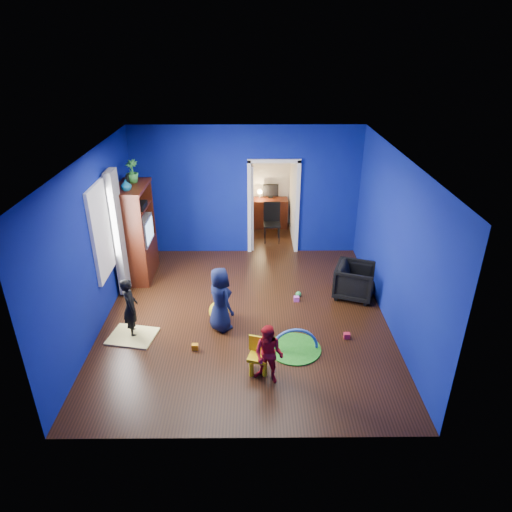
{
  "coord_description": "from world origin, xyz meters",
  "views": [
    {
      "loc": [
        0.13,
        -6.91,
        4.62
      ],
      "look_at": [
        0.19,
        0.4,
        1.02
      ],
      "focal_mm": 32.0,
      "sensor_mm": 36.0,
      "label": 1
    }
  ],
  "objects_px": {
    "tv_armoire": "(136,232)",
    "kid_chair": "(258,358)",
    "toddler_red": "(269,355)",
    "child_navy": "(220,299)",
    "study_desk": "(270,213)",
    "child_black": "(130,307)",
    "vase": "(126,185)",
    "play_mat": "(295,349)",
    "hopper_ball": "(219,311)",
    "folding_chair": "(272,224)",
    "armchair": "(355,281)",
    "crt_tv": "(138,231)"
  },
  "relations": [
    {
      "from": "toddler_red",
      "to": "folding_chair",
      "type": "xyz_separation_m",
      "value": [
        0.24,
        4.98,
        -0.01
      ]
    },
    {
      "from": "toddler_red",
      "to": "kid_chair",
      "type": "relative_size",
      "value": 1.87
    },
    {
      "from": "toddler_red",
      "to": "crt_tv",
      "type": "height_order",
      "value": "crt_tv"
    },
    {
      "from": "play_mat",
      "to": "armchair",
      "type": "bearing_deg",
      "value": 52.17
    },
    {
      "from": "vase",
      "to": "hopper_ball",
      "type": "distance_m",
      "value": 2.92
    },
    {
      "from": "child_black",
      "to": "study_desk",
      "type": "distance_m",
      "value": 5.38
    },
    {
      "from": "toddler_red",
      "to": "child_navy",
      "type": "bearing_deg",
      "value": 143.15
    },
    {
      "from": "child_black",
      "to": "crt_tv",
      "type": "bearing_deg",
      "value": -13.24
    },
    {
      "from": "study_desk",
      "to": "vase",
      "type": "bearing_deg",
      "value": -133.39
    },
    {
      "from": "crt_tv",
      "to": "kid_chair",
      "type": "height_order",
      "value": "crt_tv"
    },
    {
      "from": "child_navy",
      "to": "toddler_red",
      "type": "bearing_deg",
      "value": 173.83
    },
    {
      "from": "child_navy",
      "to": "hopper_ball",
      "type": "bearing_deg",
      "value": -25.09
    },
    {
      "from": "hopper_ball",
      "to": "study_desk",
      "type": "height_order",
      "value": "study_desk"
    },
    {
      "from": "child_navy",
      "to": "play_mat",
      "type": "relative_size",
      "value": 1.36
    },
    {
      "from": "kid_chair",
      "to": "vase",
      "type": "bearing_deg",
      "value": 147.01
    },
    {
      "from": "folding_chair",
      "to": "hopper_ball",
      "type": "bearing_deg",
      "value": -107.44
    },
    {
      "from": "child_navy",
      "to": "tv_armoire",
      "type": "relative_size",
      "value": 0.59
    },
    {
      "from": "toddler_red",
      "to": "child_black",
      "type": "bearing_deg",
      "value": 175.36
    },
    {
      "from": "child_navy",
      "to": "folding_chair",
      "type": "bearing_deg",
      "value": -51.99
    },
    {
      "from": "armchair",
      "to": "toddler_red",
      "type": "xyz_separation_m",
      "value": [
        -1.74,
        -2.38,
        0.13
      ]
    },
    {
      "from": "child_black",
      "to": "crt_tv",
      "type": "height_order",
      "value": "crt_tv"
    },
    {
      "from": "armchair",
      "to": "study_desk",
      "type": "height_order",
      "value": "study_desk"
    },
    {
      "from": "crt_tv",
      "to": "hopper_ball",
      "type": "bearing_deg",
      "value": -44.45
    },
    {
      "from": "folding_chair",
      "to": "crt_tv",
      "type": "bearing_deg",
      "value": -148.21
    },
    {
      "from": "child_navy",
      "to": "study_desk",
      "type": "bearing_deg",
      "value": -48.85
    },
    {
      "from": "toddler_red",
      "to": "folding_chair",
      "type": "height_order",
      "value": "toddler_red"
    },
    {
      "from": "kid_chair",
      "to": "child_black",
      "type": "bearing_deg",
      "value": 170.78
    },
    {
      "from": "child_black",
      "to": "kid_chair",
      "type": "distance_m",
      "value": 2.34
    },
    {
      "from": "armchair",
      "to": "study_desk",
      "type": "bearing_deg",
      "value": 42.9
    },
    {
      "from": "child_navy",
      "to": "child_black",
      "type": "bearing_deg",
      "value": 59.53
    },
    {
      "from": "child_navy",
      "to": "folding_chair",
      "type": "distance_m",
      "value": 3.79
    },
    {
      "from": "play_mat",
      "to": "hopper_ball",
      "type": "bearing_deg",
      "value": 146.09
    },
    {
      "from": "armchair",
      "to": "kid_chair",
      "type": "relative_size",
      "value": 1.47
    },
    {
      "from": "tv_armoire",
      "to": "kid_chair",
      "type": "bearing_deg",
      "value": -51.58
    },
    {
      "from": "child_black",
      "to": "tv_armoire",
      "type": "relative_size",
      "value": 0.54
    },
    {
      "from": "play_mat",
      "to": "toddler_red",
      "type": "bearing_deg",
      "value": -121.9
    },
    {
      "from": "armchair",
      "to": "vase",
      "type": "relative_size",
      "value": 3.5
    },
    {
      "from": "child_navy",
      "to": "study_desk",
      "type": "relative_size",
      "value": 1.31
    },
    {
      "from": "play_mat",
      "to": "study_desk",
      "type": "bearing_deg",
      "value": 92.28
    },
    {
      "from": "kid_chair",
      "to": "study_desk",
      "type": "relative_size",
      "value": 0.57
    },
    {
      "from": "toddler_red",
      "to": "kid_chair",
      "type": "distance_m",
      "value": 0.33
    },
    {
      "from": "toddler_red",
      "to": "vase",
      "type": "bearing_deg",
      "value": 153.97
    },
    {
      "from": "tv_armoire",
      "to": "study_desk",
      "type": "relative_size",
      "value": 2.23
    },
    {
      "from": "tv_armoire",
      "to": "play_mat",
      "type": "bearing_deg",
      "value": -39.96
    },
    {
      "from": "child_black",
      "to": "crt_tv",
      "type": "relative_size",
      "value": 1.5
    },
    {
      "from": "child_black",
      "to": "vase",
      "type": "distance_m",
      "value": 2.38
    },
    {
      "from": "crt_tv",
      "to": "play_mat",
      "type": "distance_m",
      "value": 4.05
    },
    {
      "from": "folding_chair",
      "to": "child_black",
      "type": "bearing_deg",
      "value": -123.31
    },
    {
      "from": "armchair",
      "to": "child_black",
      "type": "xyz_separation_m",
      "value": [
        -3.99,
        -1.2,
        0.19
      ]
    },
    {
      "from": "child_navy",
      "to": "armchair",
      "type": "bearing_deg",
      "value": -103.77
    }
  ]
}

